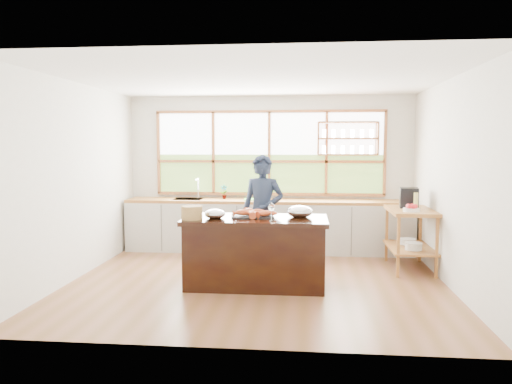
# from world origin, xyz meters

# --- Properties ---
(ground_plane) EXTENTS (5.00, 5.00, 0.00)m
(ground_plane) POSITION_xyz_m (0.00, 0.00, 0.00)
(ground_plane) COLOR brown
(room_shell) EXTENTS (5.02, 4.52, 2.71)m
(room_shell) POSITION_xyz_m (0.02, 0.51, 1.75)
(room_shell) COLOR silver
(room_shell) RESTS_ON ground_plane
(back_counter) EXTENTS (4.90, 0.63, 0.90)m
(back_counter) POSITION_xyz_m (-0.02, 1.94, 0.45)
(back_counter) COLOR #BCBAB2
(back_counter) RESTS_ON ground_plane
(right_shelf_unit) EXTENTS (0.62, 1.10, 0.90)m
(right_shelf_unit) POSITION_xyz_m (2.19, 0.89, 0.60)
(right_shelf_unit) COLOR #A47931
(right_shelf_unit) RESTS_ON ground_plane
(island) EXTENTS (1.85, 0.90, 0.90)m
(island) POSITION_xyz_m (0.00, -0.20, 0.45)
(island) COLOR black
(island) RESTS_ON ground_plane
(cook) EXTENTS (0.69, 0.52, 1.70)m
(cook) POSITION_xyz_m (0.03, 0.54, 0.85)
(cook) COLOR #1B2439
(cook) RESTS_ON ground_plane
(potted_plant) EXTENTS (0.15, 0.12, 0.25)m
(potted_plant) POSITION_xyz_m (-0.78, 2.00, 1.03)
(potted_plant) COLOR slate
(potted_plant) RESTS_ON back_counter
(cutting_board) EXTENTS (0.42, 0.33, 0.01)m
(cutting_board) POSITION_xyz_m (-0.21, 1.94, 0.91)
(cutting_board) COLOR #54D138
(cutting_board) RESTS_ON back_counter
(espresso_machine) EXTENTS (0.30, 0.31, 0.30)m
(espresso_machine) POSITION_xyz_m (2.19, 1.06, 1.05)
(espresso_machine) COLOR black
(espresso_machine) RESTS_ON right_shelf_unit
(wine_bottle) EXTENTS (0.07, 0.07, 0.25)m
(wine_bottle) POSITION_xyz_m (2.24, 0.82, 1.03)
(wine_bottle) COLOR #C1C25E
(wine_bottle) RESTS_ON right_shelf_unit
(fruit_bowl) EXTENTS (0.24, 0.24, 0.11)m
(fruit_bowl) POSITION_xyz_m (2.14, 0.61, 0.94)
(fruit_bowl) COLOR silver
(fruit_bowl) RESTS_ON right_shelf_unit
(slate_board) EXTENTS (0.60, 0.47, 0.02)m
(slate_board) POSITION_xyz_m (-0.05, -0.11, 0.91)
(slate_board) COLOR black
(slate_board) RESTS_ON island
(lobster_pile) EXTENTS (0.52, 0.48, 0.08)m
(lobster_pile) POSITION_xyz_m (-0.03, -0.14, 0.96)
(lobster_pile) COLOR orange
(lobster_pile) RESTS_ON slate_board
(mixing_bowl_left) EXTENTS (0.27, 0.27, 0.13)m
(mixing_bowl_left) POSITION_xyz_m (-0.52, -0.30, 0.96)
(mixing_bowl_left) COLOR silver
(mixing_bowl_left) RESTS_ON island
(mixing_bowl_right) EXTENTS (0.34, 0.34, 0.16)m
(mixing_bowl_right) POSITION_xyz_m (0.57, -0.08, 0.97)
(mixing_bowl_right) COLOR silver
(mixing_bowl_right) RESTS_ON island
(wine_glass) EXTENTS (0.08, 0.08, 0.22)m
(wine_glass) POSITION_xyz_m (0.22, -0.45, 1.06)
(wine_glass) COLOR white
(wine_glass) RESTS_ON island
(wicker_basket) EXTENTS (0.27, 0.27, 0.17)m
(wicker_basket) POSITION_xyz_m (-0.79, -0.42, 0.99)
(wicker_basket) COLOR #A16F3E
(wicker_basket) RESTS_ON island
(parchment_roll) EXTENTS (0.10, 0.31, 0.08)m
(parchment_roll) POSITION_xyz_m (-0.83, -0.07, 0.94)
(parchment_roll) COLOR white
(parchment_roll) RESTS_ON island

